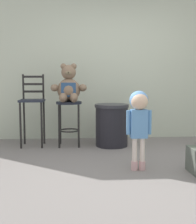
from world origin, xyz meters
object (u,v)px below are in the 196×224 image
(child_walking, at_px, (139,113))
(bar_chair_empty, at_px, (32,105))
(bar_stool_with_teddy, at_px, (69,114))
(trash_bin, at_px, (112,125))
(teddy_bear, at_px, (69,88))

(child_walking, xyz_separation_m, bar_chair_empty, (-1.48, 1.44, -0.02))
(bar_stool_with_teddy, bearing_deg, bar_chair_empty, 175.56)
(trash_bin, bearing_deg, teddy_bear, 177.92)
(bar_stool_with_teddy, relative_size, teddy_bear, 1.19)
(trash_bin, bearing_deg, bar_chair_empty, 175.52)
(child_walking, distance_m, bar_chair_empty, 2.06)
(child_walking, distance_m, trash_bin, 1.39)
(teddy_bear, xyz_separation_m, child_walking, (0.88, -1.36, -0.27))
(bar_stool_with_teddy, distance_m, trash_bin, 0.73)
(teddy_bear, xyz_separation_m, bar_chair_empty, (-0.60, 0.08, -0.29))
(bar_chair_empty, bearing_deg, child_walking, -44.23)
(trash_bin, bearing_deg, bar_stool_with_teddy, 175.48)
(bar_stool_with_teddy, relative_size, trash_bin, 1.06)
(bar_stool_with_teddy, bearing_deg, trash_bin, -4.52)
(bar_stool_with_teddy, relative_size, child_walking, 0.77)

